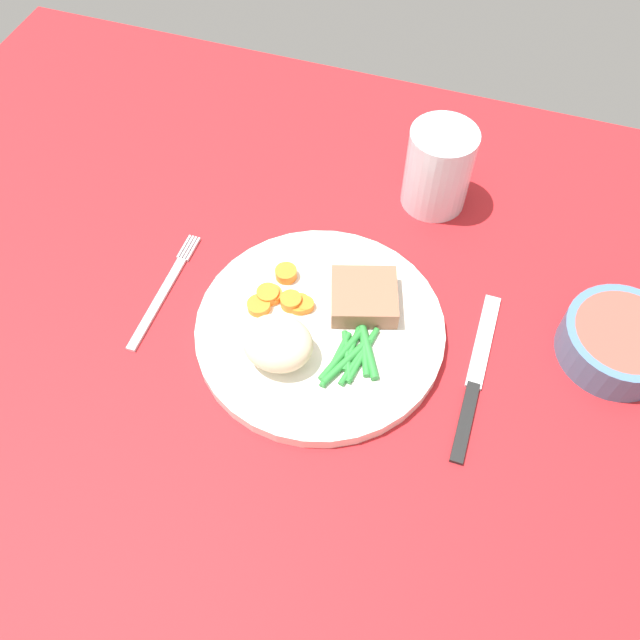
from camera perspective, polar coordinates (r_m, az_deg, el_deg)
The scene contains 10 objects.
dining_table at distance 72.18cm, azimuth -2.17°, elevation -0.96°, with size 120.00×90.00×2.00cm.
dinner_plate at distance 70.12cm, azimuth 0.00°, elevation -0.81°, with size 26.66×26.66×1.60cm, color white.
meat_portion at distance 70.22cm, azimuth 3.87°, elevation 2.04°, with size 7.03×6.72×2.41cm, color #936047.
mashed_potatoes at distance 65.59cm, azimuth -3.31°, elevation -2.15°, with size 7.29×6.38×4.58cm, color beige.
carrot_slices at distance 71.14cm, azimuth -3.42°, elevation 2.17°, with size 6.93×7.09×1.29cm.
green_beans at distance 67.28cm, azimuth 2.98°, elevation -2.90°, with size 5.91×10.13×0.89cm.
fork at distance 75.82cm, azimuth -13.43°, elevation 2.50°, with size 1.44×16.60×0.40cm.
knife at distance 69.65cm, azimuth 13.37°, elevation -4.95°, with size 1.70×20.50×0.64cm.
water_glass at distance 81.20cm, azimuth 10.21°, elevation 12.49°, with size 7.95×7.95×10.47cm.
salad_bowl at distance 74.24cm, azimuth 24.66°, elevation -1.65°, with size 11.90×11.90×4.24cm.
Camera 1 is at (14.81, -35.99, 61.79)cm, focal length 36.66 mm.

